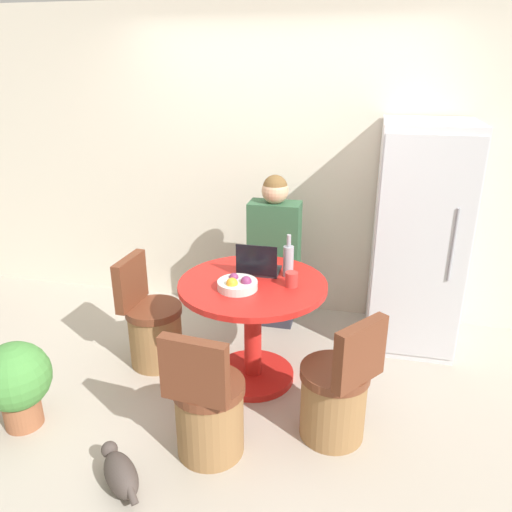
# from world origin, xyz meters

# --- Properties ---
(ground_plane) EXTENTS (12.00, 12.00, 0.00)m
(ground_plane) POSITION_xyz_m (0.00, 0.00, 0.00)
(ground_plane) COLOR #B2A899
(wall_back) EXTENTS (7.00, 0.06, 2.60)m
(wall_back) POSITION_xyz_m (0.00, 1.44, 1.30)
(wall_back) COLOR beige
(wall_back) RESTS_ON ground_plane
(refrigerator) EXTENTS (0.66, 0.71, 1.75)m
(refrigerator) POSITION_xyz_m (1.15, 1.05, 0.88)
(refrigerator) COLOR silver
(refrigerator) RESTS_ON ground_plane
(dining_table) EXTENTS (1.00, 1.00, 0.76)m
(dining_table) POSITION_xyz_m (0.04, 0.23, 0.50)
(dining_table) COLOR red
(dining_table) RESTS_ON ground_plane
(chair_near_camera) EXTENTS (0.41, 0.43, 0.84)m
(chair_near_camera) POSITION_xyz_m (-0.04, -0.54, 0.29)
(chair_near_camera) COLOR olive
(chair_near_camera) RESTS_ON ground_plane
(chair_near_right_corner) EXTENTS (0.48, 0.48, 0.84)m
(chair_near_right_corner) POSITION_xyz_m (0.66, -0.24, 0.29)
(chair_near_right_corner) COLOR olive
(chair_near_right_corner) RESTS_ON ground_plane
(chair_left_side) EXTENTS (0.42, 0.41, 0.84)m
(chair_left_side) POSITION_xyz_m (-0.73, 0.27, 0.29)
(chair_left_side) COLOR olive
(chair_left_side) RESTS_ON ground_plane
(person_seated) EXTENTS (0.40, 0.37, 1.34)m
(person_seated) POSITION_xyz_m (0.06, 0.96, 0.74)
(person_seated) COLOR #2D2D38
(person_seated) RESTS_ON ground_plane
(laptop) EXTENTS (0.28, 0.21, 0.23)m
(laptop) POSITION_xyz_m (0.05, 0.38, 0.81)
(laptop) COLOR #232328
(laptop) RESTS_ON dining_table
(fruit_bowl) EXTENTS (0.26, 0.26, 0.10)m
(fruit_bowl) POSITION_xyz_m (-0.03, 0.11, 0.79)
(fruit_bowl) COLOR beige
(fruit_bowl) RESTS_ON dining_table
(coffee_cup) EXTENTS (0.08, 0.08, 0.10)m
(coffee_cup) POSITION_xyz_m (0.30, 0.22, 0.81)
(coffee_cup) COLOR #B2332D
(coffee_cup) RESTS_ON dining_table
(bottle) EXTENTS (0.07, 0.07, 0.30)m
(bottle) POSITION_xyz_m (0.25, 0.39, 0.88)
(bottle) COLOR #9999A3
(bottle) RESTS_ON dining_table
(cat) EXTENTS (0.34, 0.34, 0.19)m
(cat) POSITION_xyz_m (-0.42, -0.90, 0.10)
(cat) COLOR #473D38
(cat) RESTS_ON ground_plane
(potted_plant) EXTENTS (0.42, 0.42, 0.57)m
(potted_plant) POSITION_xyz_m (-1.25, -0.57, 0.33)
(potted_plant) COLOR #935638
(potted_plant) RESTS_ON ground_plane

